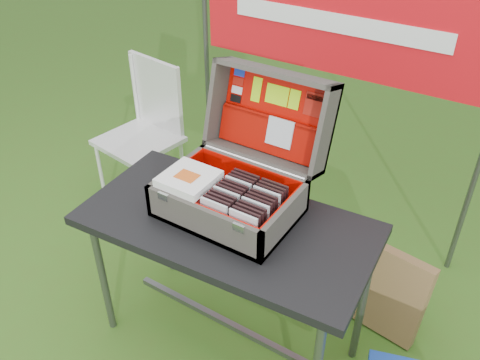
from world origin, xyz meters
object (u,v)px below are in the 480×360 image
Objects in this scene: suitcase at (236,156)px; chair at (139,142)px; table at (228,286)px; cardboard_box at (383,289)px.

chair is at bearing 153.88° from suitcase.
table is at bearing -77.50° from suitcase.
suitcase reaches higher than cardboard_box.
cardboard_box is at bearing 4.42° from chair.
chair is 2.13× the size of cardboard_box.
table is 0.80m from cardboard_box.
cardboard_box is at bearing 37.89° from table.
suitcase is at bearing 98.63° from table.
table is 1.28m from chair.
table is 0.65m from suitcase.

